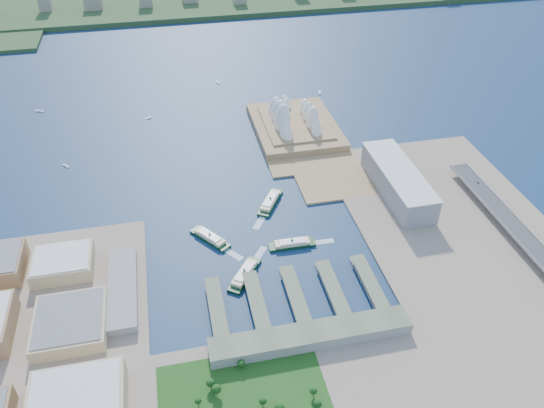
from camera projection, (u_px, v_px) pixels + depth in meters
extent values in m
plane|color=#10264D|center=(267.00, 254.00, 624.04)|extent=(3000.00, 3000.00, 0.00)
cube|color=gray|center=(31.00, 364.00, 498.72)|extent=(220.00, 390.00, 3.00)
cube|color=gray|center=(475.00, 251.00, 624.99)|extent=(240.00, 500.00, 3.00)
cube|color=#987A53|center=(300.00, 135.00, 844.18)|extent=(135.00, 220.00, 3.00)
cube|color=#2D4926|center=(190.00, 4.00, 1384.63)|extent=(2200.00, 260.00, 12.00)
cube|color=gray|center=(398.00, 182.00, 707.26)|extent=(45.00, 155.00, 35.00)
cube|color=gray|center=(311.00, 336.00, 515.90)|extent=(200.00, 28.00, 12.00)
imported|color=slate|center=(478.00, 182.00, 714.46)|extent=(1.78, 4.37, 1.27)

